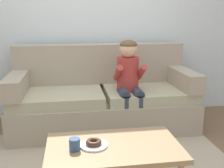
# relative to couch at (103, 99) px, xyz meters

# --- Properties ---
(ground) EXTENTS (10.00, 10.00, 0.00)m
(ground) POSITION_rel_couch_xyz_m (-0.11, -0.86, -0.36)
(ground) COLOR brown
(wall_back) EXTENTS (8.00, 0.10, 2.80)m
(wall_back) POSITION_rel_couch_xyz_m (-0.11, 0.54, 1.04)
(wall_back) COLOR silver
(wall_back) RESTS_ON ground
(couch) EXTENTS (2.20, 0.90, 1.01)m
(couch) POSITION_rel_couch_xyz_m (0.00, 0.00, 0.00)
(couch) COLOR tan
(couch) RESTS_ON ground
(coffee_table) EXTENTS (1.00, 0.59, 0.43)m
(coffee_table) POSITION_rel_couch_xyz_m (-0.09, -1.39, 0.02)
(coffee_table) COLOR #937551
(coffee_table) RESTS_ON ground
(person_child) EXTENTS (0.34, 0.58, 1.10)m
(person_child) POSITION_rel_couch_xyz_m (0.28, -0.21, 0.31)
(person_child) COLOR #AD3833
(person_child) RESTS_ON ground
(plate) EXTENTS (0.21, 0.21, 0.01)m
(plate) POSITION_rel_couch_xyz_m (-0.24, -1.38, 0.08)
(plate) COLOR white
(plate) RESTS_ON coffee_table
(donut) EXTENTS (0.14, 0.14, 0.04)m
(donut) POSITION_rel_couch_xyz_m (-0.24, -1.38, 0.10)
(donut) COLOR #422619
(donut) RESTS_ON plate
(mug) EXTENTS (0.08, 0.08, 0.09)m
(mug) POSITION_rel_couch_xyz_m (-0.38, -1.42, 0.11)
(mug) COLOR #334C72
(mug) RESTS_ON coffee_table
(toy_controller) EXTENTS (0.23, 0.09, 0.05)m
(toy_controller) POSITION_rel_couch_xyz_m (-0.56, -0.74, -0.33)
(toy_controller) COLOR gold
(toy_controller) RESTS_ON ground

